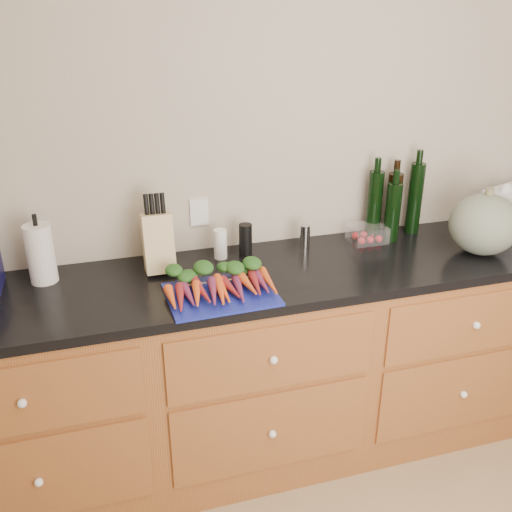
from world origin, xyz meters
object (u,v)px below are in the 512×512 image
object	(u,v)px
cutting_board	(221,294)
squash	(484,224)
paper_towel	(41,254)
knife_block	(158,243)
carrots	(219,284)
tomato_box	(367,234)

from	to	relation	value
cutting_board	squash	xyz separation A→B (m)	(1.20, 0.07, 0.13)
cutting_board	paper_towel	xyz separation A→B (m)	(-0.65, 0.32, 0.11)
squash	knife_block	distance (m)	1.41
carrots	tomato_box	world-z (taller)	tomato_box
cutting_board	squash	distance (m)	1.21
squash	knife_block	world-z (taller)	squash
cutting_board	paper_towel	size ratio (longest dim) A/B	1.70
cutting_board	paper_towel	distance (m)	0.73
knife_block	squash	bearing A→B (deg)	-9.37
tomato_box	carrots	bearing A→B (deg)	-159.04
cutting_board	paper_towel	world-z (taller)	paper_towel
carrots	knife_block	distance (m)	0.34
carrots	squash	xyz separation A→B (m)	(1.20, 0.04, 0.10)
cutting_board	carrots	distance (m)	0.04
knife_block	tomato_box	xyz separation A→B (m)	(0.97, 0.03, -0.08)
cutting_board	knife_block	distance (m)	0.37
cutting_board	carrots	bearing A→B (deg)	90.00
paper_towel	knife_block	size ratio (longest dim) A/B	0.99
knife_block	tomato_box	bearing A→B (deg)	1.77
carrots	tomato_box	xyz separation A→B (m)	(0.78, 0.30, 0.00)
carrots	knife_block	size ratio (longest dim) A/B	1.72
cutting_board	squash	bearing A→B (deg)	3.33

